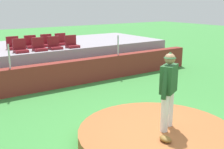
# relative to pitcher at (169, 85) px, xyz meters

# --- Properties ---
(ground_plane) EXTENTS (60.00, 60.00, 0.00)m
(ground_plane) POSITION_rel_pitcher_xyz_m (-0.22, 0.05, -1.29)
(ground_plane) COLOR #3C8A3C
(pitchers_mound) EXTENTS (3.57, 3.57, 0.27)m
(pitchers_mound) POSITION_rel_pitcher_xyz_m (-0.22, 0.05, -1.16)
(pitchers_mound) COLOR #A55E33
(pitchers_mound) RESTS_ON ground_plane
(pitcher) EXTENTS (0.71, 0.44, 1.76)m
(pitcher) POSITION_rel_pitcher_xyz_m (0.00, 0.00, 0.00)
(pitcher) COLOR white
(pitcher) RESTS_ON pitchers_mound
(baseball) EXTENTS (0.07, 0.07, 0.07)m
(baseball) POSITION_rel_pitcher_xyz_m (0.54, 0.65, -0.98)
(baseball) COLOR white
(baseball) RESTS_ON pitchers_mound
(fielding_glove) EXTENTS (0.23, 0.32, 0.11)m
(fielding_glove) POSITION_rel_pitcher_xyz_m (-0.47, -0.44, -0.96)
(fielding_glove) COLOR brown
(fielding_glove) RESTS_ON pitchers_mound
(brick_barrier) EXTENTS (12.67, 0.40, 0.93)m
(brick_barrier) POSITION_rel_pitcher_xyz_m (-0.22, 5.19, -0.83)
(brick_barrier) COLOR maroon
(brick_barrier) RESTS_ON ground_plane
(fence_post_left) EXTENTS (0.06, 0.06, 0.81)m
(fence_post_left) POSITION_rel_pitcher_xyz_m (-2.01, 5.19, 0.04)
(fence_post_left) COLOR silver
(fence_post_left) RESTS_ON brick_barrier
(fence_post_right) EXTENTS (0.06, 0.06, 0.81)m
(fence_post_right) POSITION_rel_pitcher_xyz_m (2.38, 5.19, 0.04)
(fence_post_right) COLOR silver
(fence_post_right) RESTS_ON brick_barrier
(bleacher_platform) EXTENTS (11.98, 4.23, 1.23)m
(bleacher_platform) POSITION_rel_pitcher_xyz_m (-0.22, 7.97, -0.68)
(bleacher_platform) COLOR #9B939D
(bleacher_platform) RESTS_ON ground_plane
(stadium_chair_0) EXTENTS (0.48, 0.44, 0.50)m
(stadium_chair_0) POSITION_rel_pitcher_xyz_m (-1.27, 6.40, 0.09)
(stadium_chair_0) COLOR maroon
(stadium_chair_0) RESTS_ON bleacher_platform
(stadium_chair_1) EXTENTS (0.48, 0.44, 0.50)m
(stadium_chair_1) POSITION_rel_pitcher_xyz_m (-0.55, 6.37, 0.09)
(stadium_chair_1) COLOR maroon
(stadium_chair_1) RESTS_ON bleacher_platform
(stadium_chair_2) EXTENTS (0.48, 0.44, 0.50)m
(stadium_chair_2) POSITION_rel_pitcher_xyz_m (0.10, 6.39, 0.09)
(stadium_chair_2) COLOR maroon
(stadium_chair_2) RESTS_ON bleacher_platform
(stadium_chair_3) EXTENTS (0.48, 0.44, 0.50)m
(stadium_chair_3) POSITION_rel_pitcher_xyz_m (0.85, 6.35, 0.09)
(stadium_chair_3) COLOR maroon
(stadium_chair_3) RESTS_ON bleacher_platform
(stadium_chair_4) EXTENTS (0.48, 0.44, 0.50)m
(stadium_chair_4) POSITION_rel_pitcher_xyz_m (-1.28, 7.28, 0.09)
(stadium_chair_4) COLOR maroon
(stadium_chair_4) RESTS_ON bleacher_platform
(stadium_chair_5) EXTENTS (0.48, 0.44, 0.50)m
(stadium_chair_5) POSITION_rel_pitcher_xyz_m (-0.55, 7.27, 0.09)
(stadium_chair_5) COLOR maroon
(stadium_chair_5) RESTS_ON bleacher_platform
(stadium_chair_6) EXTENTS (0.48, 0.44, 0.50)m
(stadium_chair_6) POSITION_rel_pitcher_xyz_m (0.15, 7.30, 0.09)
(stadium_chair_6) COLOR maroon
(stadium_chair_6) RESTS_ON bleacher_platform
(stadium_chair_7) EXTENTS (0.48, 0.44, 0.50)m
(stadium_chair_7) POSITION_rel_pitcher_xyz_m (0.81, 7.30, 0.09)
(stadium_chair_7) COLOR maroon
(stadium_chair_7) RESTS_ON bleacher_platform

